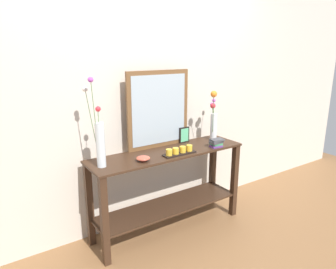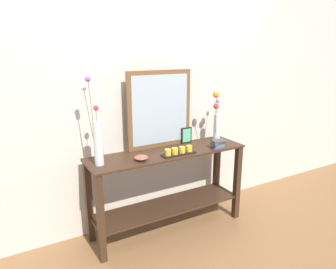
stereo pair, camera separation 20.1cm
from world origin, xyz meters
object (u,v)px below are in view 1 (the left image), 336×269
(mirror_leaning, at_px, (159,110))
(candle_tray, at_px, (179,151))
(console_table, at_px, (168,181))
(decorative_bowl, at_px, (143,158))
(vase_right, at_px, (213,119))
(tall_vase_left, at_px, (100,140))
(book_stack, at_px, (216,143))
(picture_frame_small, at_px, (184,135))

(mirror_leaning, height_order, candle_tray, mirror_leaning)
(console_table, relative_size, decorative_bowl, 12.72)
(vase_right, bearing_deg, candle_tray, -162.42)
(tall_vase_left, height_order, decorative_bowl, tall_vase_left)
(candle_tray, xyz_separation_m, book_stack, (0.42, -0.03, 0.02))
(tall_vase_left, height_order, vase_right, tall_vase_left)
(picture_frame_small, bearing_deg, mirror_leaning, 174.68)
(book_stack, bearing_deg, tall_vase_left, 173.32)
(vase_right, bearing_deg, decorative_bowl, -170.68)
(console_table, height_order, vase_right, vase_right)
(vase_right, distance_m, candle_tray, 0.61)
(candle_tray, bearing_deg, tall_vase_left, 171.48)
(tall_vase_left, relative_size, book_stack, 5.10)
(picture_frame_small, bearing_deg, tall_vase_left, -170.20)
(tall_vase_left, relative_size, decorative_bowl, 6.05)
(picture_frame_small, distance_m, book_stack, 0.34)
(mirror_leaning, xyz_separation_m, tall_vase_left, (-0.67, -0.19, -0.14))
(decorative_bowl, bearing_deg, candle_tray, -4.18)
(vase_right, height_order, decorative_bowl, vase_right)
(decorative_bowl, distance_m, book_stack, 0.78)
(tall_vase_left, distance_m, book_stack, 1.14)
(candle_tray, bearing_deg, picture_frame_small, 46.55)
(candle_tray, xyz_separation_m, decorative_bowl, (-0.36, 0.03, -0.00))
(console_table, xyz_separation_m, tall_vase_left, (-0.66, -0.02, 0.52))
(mirror_leaning, bearing_deg, picture_frame_small, -5.32)
(console_table, xyz_separation_m, candle_tray, (0.04, -0.12, 0.32))
(picture_frame_small, height_order, book_stack, picture_frame_small)
(book_stack, bearing_deg, mirror_leaning, 144.32)
(tall_vase_left, distance_m, picture_frame_small, 0.98)
(mirror_leaning, xyz_separation_m, candle_tray, (0.03, -0.30, -0.34))
(tall_vase_left, xyz_separation_m, candle_tray, (0.70, -0.10, -0.20))
(console_table, xyz_separation_m, book_stack, (0.46, -0.15, 0.34))
(mirror_leaning, height_order, book_stack, mirror_leaning)
(mirror_leaning, distance_m, candle_tray, 0.45)
(tall_vase_left, relative_size, vase_right, 1.36)
(mirror_leaning, bearing_deg, vase_right, -11.67)
(console_table, bearing_deg, decorative_bowl, -163.12)
(tall_vase_left, distance_m, candle_tray, 0.73)
(tall_vase_left, xyz_separation_m, book_stack, (1.12, -0.13, -0.18))
(vase_right, xyz_separation_m, decorative_bowl, (-0.91, -0.15, -0.20))
(vase_right, relative_size, decorative_bowl, 4.46)
(tall_vase_left, height_order, book_stack, tall_vase_left)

